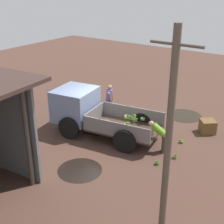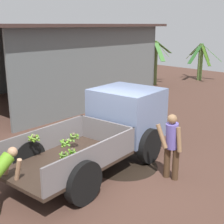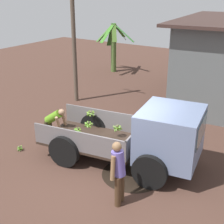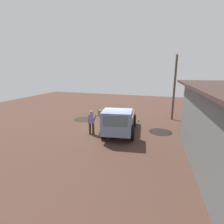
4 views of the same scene
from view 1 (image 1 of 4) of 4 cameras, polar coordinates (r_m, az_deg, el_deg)
name	(u,v)px [view 1 (image 1 of 4)]	position (r m, az deg, el deg)	size (l,w,h in m)	color
ground	(106,132)	(13.89, -1.16, -3.60)	(36.00, 36.00, 0.00)	#4A3127
mud_patch_0	(184,116)	(15.86, 13.07, -0.66)	(1.70, 1.70, 0.01)	black
mud_patch_1	(80,170)	(11.34, -5.91, -10.52)	(1.59, 1.59, 0.01)	black
mud_patch_2	(98,127)	(14.31, -2.50, -2.75)	(1.75, 1.75, 0.01)	black
cargo_truck	(85,110)	(13.63, -4.91, 0.44)	(4.85, 2.59, 1.87)	#34261E
utility_pole	(169,136)	(7.65, 10.37, -4.30)	(1.23, 0.18, 5.45)	brown
person_foreground_visitor	(109,99)	(15.03, -0.53, 2.36)	(0.46, 0.64, 1.63)	#46301E
person_worker_loading	(159,134)	(12.23, 8.63, -4.01)	(0.76, 0.64, 1.22)	#3B321F
banana_bunch_on_ground_0	(175,156)	(12.13, 11.46, -7.88)	(0.20, 0.20, 0.18)	#4B4431
banana_bunch_on_ground_1	(157,162)	(11.65, 8.28, -9.11)	(0.17, 0.18, 0.17)	#48412F
banana_bunch_on_ground_2	(181,141)	(13.24, 12.54, -5.20)	(0.21, 0.21, 0.17)	brown
wooden_crate_0	(208,126)	(14.32, 17.07, -2.54)	(0.61, 0.61, 0.58)	brown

